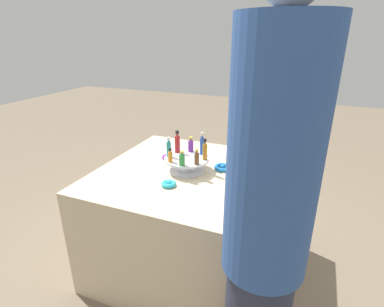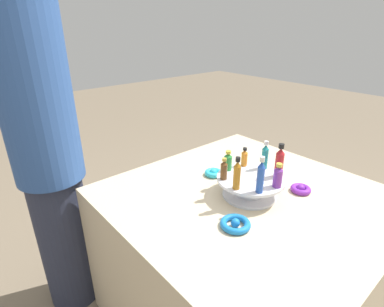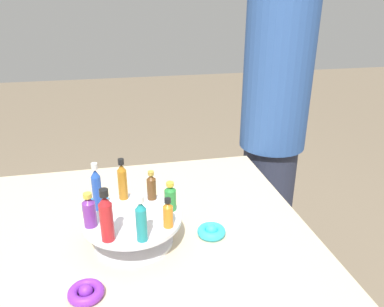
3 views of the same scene
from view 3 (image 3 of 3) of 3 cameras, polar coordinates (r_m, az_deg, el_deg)
The scene contains 13 objects.
display_stand at distance 1.12m, azimuth -8.96°, elevation -11.15°, with size 0.28×0.28×0.09m.
bottle_green at distance 1.10m, azimuth -3.32°, elevation -6.65°, with size 0.03×0.03×0.09m.
bottle_brown at distance 1.16m, azimuth -6.20°, elevation -4.98°, with size 0.03×0.03×0.09m.
bottle_amber at distance 1.17m, azimuth -10.56°, elevation -4.09°, with size 0.03×0.03×0.13m.
bottle_blue at distance 1.12m, azimuth -14.32°, elevation -5.18°, with size 0.03×0.03×0.15m.
bottle_purple at distance 1.06m, azimuth -15.38°, elevation -8.45°, with size 0.04×0.04×0.10m.
bottle_red at distance 0.98m, azimuth -12.93°, elevation -9.44°, with size 0.03×0.03×0.15m.
bottle_teal at distance 0.97m, azimuth -7.73°, elevation -10.07°, with size 0.03×0.03×0.13m.
bottle_orange at distance 1.03m, azimuth -3.68°, elevation -9.15°, with size 0.03×0.03×0.09m.
ribbon_bow_teal at distance 1.15m, azimuth 2.97°, elevation -11.74°, with size 0.09×0.09×0.04m.
ribbon_bow_blue at distance 1.31m, azimuth -14.03°, elevation -7.82°, with size 0.11×0.11×0.03m.
ribbon_bow_purple at distance 0.99m, azimuth -15.86°, elevation -19.68°, with size 0.09×0.09×0.03m.
person_figure at distance 1.75m, azimuth 12.40°, elevation 5.83°, with size 0.30×0.30×1.76m.
Camera 3 is at (0.93, -0.02, 1.39)m, focal length 35.00 mm.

